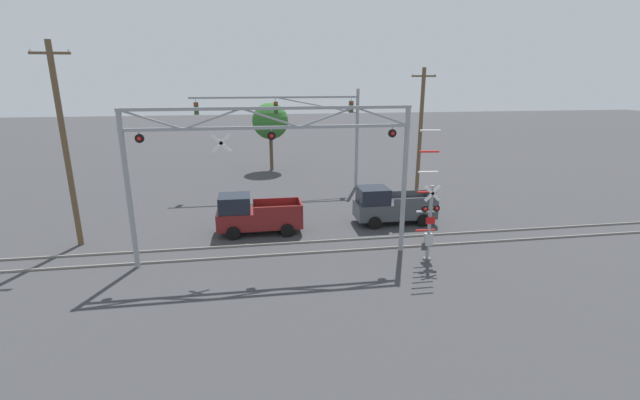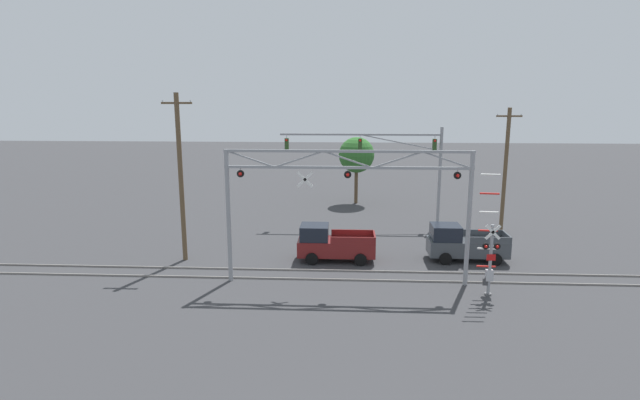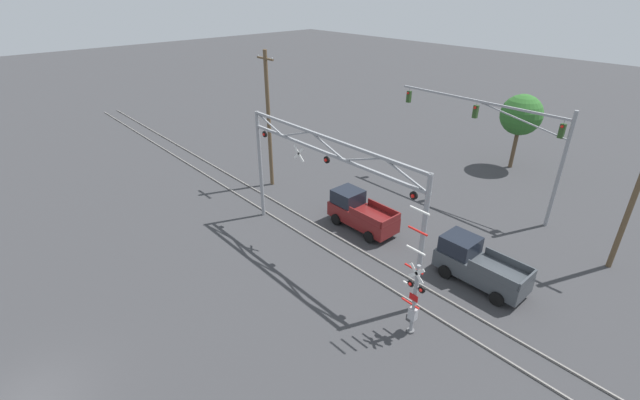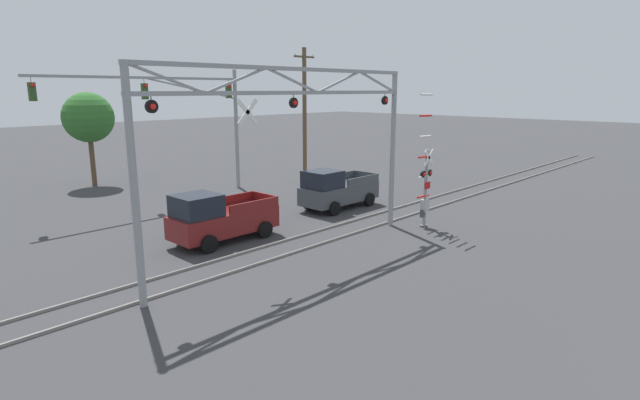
% 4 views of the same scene
% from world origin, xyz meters
% --- Properties ---
extents(rail_track_near, '(80.00, 0.08, 0.10)m').
position_xyz_m(rail_track_near, '(0.00, 15.51, 0.05)').
color(rail_track_near, gray).
rests_on(rail_track_near, ground_plane).
extents(rail_track_far, '(80.00, 0.08, 0.10)m').
position_xyz_m(rail_track_far, '(0.00, 16.94, 0.05)').
color(rail_track_far, gray).
rests_on(rail_track_far, ground_plane).
extents(crossing_gantry, '(12.85, 0.28, 7.17)m').
position_xyz_m(crossing_gantry, '(-0.01, 15.22, 4.95)').
color(crossing_gantry, gray).
rests_on(crossing_gantry, ground_plane).
extents(crossing_signal_mast, '(1.19, 0.35, 6.21)m').
position_xyz_m(crossing_signal_mast, '(7.10, 13.88, 2.01)').
color(crossing_signal_mast, gray).
rests_on(crossing_signal_mast, ground_plane).
extents(traffic_signal_span, '(12.43, 0.39, 7.60)m').
position_xyz_m(traffic_signal_span, '(3.95, 28.12, 5.32)').
color(traffic_signal_span, gray).
rests_on(traffic_signal_span, ground_plane).
extents(pickup_truck_lead, '(4.67, 2.07, 2.22)m').
position_xyz_m(pickup_truck_lead, '(-0.90, 18.94, 1.04)').
color(pickup_truck_lead, maroon).
rests_on(pickup_truck_lead, ground_plane).
extents(pickup_truck_following, '(4.73, 2.07, 2.22)m').
position_xyz_m(pickup_truck_following, '(7.08, 19.39, 1.04)').
color(pickup_truck_following, '#3D4247').
rests_on(pickup_truck_following, ground_plane).
extents(utility_pole_right, '(1.80, 0.28, 9.09)m').
position_xyz_m(utility_pole_right, '(11.42, 26.18, 4.69)').
color(utility_pole_right, brown).
rests_on(utility_pole_right, ground_plane).
extents(background_tree_beyond_span, '(3.30, 3.30, 6.21)m').
position_xyz_m(background_tree_beyond_span, '(0.85, 35.84, 4.54)').
color(background_tree_beyond_span, brown).
rests_on(background_tree_beyond_span, ground_plane).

